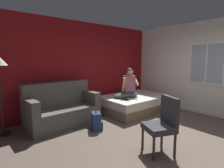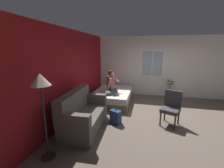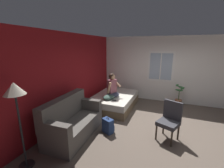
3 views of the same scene
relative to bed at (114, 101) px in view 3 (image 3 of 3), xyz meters
The scene contains 12 objects.
ground_plane 2.21m from the bed, 118.63° to the right, with size 40.00×40.00×0.00m, color brown.
wall_back_accent 1.83m from the bed, 136.38° to the left, with size 9.83×0.16×2.70m, color maroon.
wall_side_with_window 2.65m from the bed, 53.20° to the right, with size 0.19×7.11×2.70m.
bed is the anchor object (origin of this frame).
couch 2.25m from the bed, behind, with size 1.74×0.90×1.04m.
side_chair 2.51m from the bed, 125.21° to the right, with size 0.60×0.60×0.98m.
person_seated 0.64m from the bed, behind, with size 0.65×0.60×0.88m.
backpack 1.82m from the bed, 164.22° to the right, with size 0.32×0.35×0.46m.
throw_pillow 0.59m from the bed, behind, with size 0.48×0.36×0.14m, color #385147.
cell_phone 0.66m from the bed, 159.23° to the right, with size 0.07×0.14×0.01m, color black.
floor_lamp 3.69m from the bed, behind, with size 0.36×0.36×1.70m.
potted_plant 2.55m from the bed, 65.54° to the right, with size 0.39×0.37×0.85m.
Camera 3 is at (-4.06, -0.04, 2.30)m, focal length 24.00 mm.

